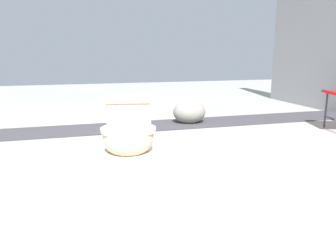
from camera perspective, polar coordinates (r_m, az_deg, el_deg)
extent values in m
plane|color=#A8A59E|center=(2.58, -4.35, -6.45)|extent=(14.00, 14.00, 0.00)
cube|color=#423F44|center=(3.88, -0.93, 0.18)|extent=(0.56, 8.00, 0.01)
cube|color=beige|center=(2.47, -6.73, -5.29)|extent=(0.65, 0.44, 0.17)
ellipsoid|color=beige|center=(2.33, -6.90, -1.91)|extent=(0.50, 0.43, 0.28)
cylinder|color=beige|center=(2.31, -6.93, -0.57)|extent=(0.46, 0.46, 0.03)
cube|color=beige|center=(2.62, -6.76, 1.03)|extent=(0.24, 0.37, 0.30)
cube|color=beige|center=(2.59, -6.86, 4.68)|extent=(0.27, 0.40, 0.04)
cylinder|color=silver|center=(2.58, -5.09, 5.25)|extent=(0.02, 0.02, 0.01)
cylinder|color=#38383D|center=(4.16, 25.78, 2.51)|extent=(0.02, 0.02, 0.40)
ellipsoid|color=gray|center=(3.98, 3.73, 2.44)|extent=(0.36, 0.44, 0.28)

